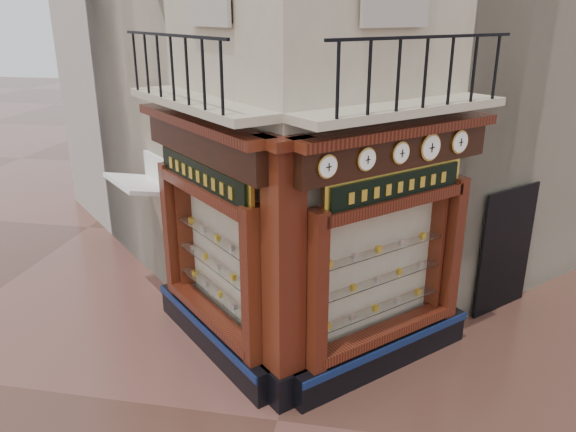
% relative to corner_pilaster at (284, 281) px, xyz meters
% --- Properties ---
extents(ground, '(80.00, 80.00, 0.00)m').
position_rel_corner_pilaster_xyz_m(ground, '(0.00, -0.50, -1.95)').
color(ground, '#4D2D24').
rests_on(ground, ground).
extents(neighbour_left, '(11.31, 11.31, 11.00)m').
position_rel_corner_pilaster_xyz_m(neighbour_left, '(-2.47, 8.13, 3.55)').
color(neighbour_left, '#B3A89C').
rests_on(neighbour_left, ground).
extents(neighbour_right, '(11.31, 11.31, 11.00)m').
position_rel_corner_pilaster_xyz_m(neighbour_right, '(2.47, 8.13, 3.55)').
color(neighbour_right, '#B3A89C').
rests_on(neighbour_right, ground).
extents(shopfront_left, '(2.86, 2.86, 3.98)m').
position_rel_corner_pilaster_xyz_m(shopfront_left, '(-1.41, 1.07, 0.03)').
color(shopfront_left, black).
rests_on(shopfront_left, ground).
extents(shopfront_right, '(2.86, 2.86, 3.98)m').
position_rel_corner_pilaster_xyz_m(shopfront_right, '(1.41, 1.07, 0.03)').
color(shopfront_right, black).
rests_on(shopfront_right, ground).
extents(corner_pilaster, '(0.85, 0.85, 3.98)m').
position_rel_corner_pilaster_xyz_m(corner_pilaster, '(0.00, 0.00, 0.00)').
color(corner_pilaster, black).
rests_on(corner_pilaster, ground).
extents(balcony, '(5.94, 2.97, 1.03)m').
position_rel_corner_pilaster_xyz_m(balcony, '(0.00, 0.99, 2.27)').
color(balcony, beige).
rests_on(balcony, ground).
extents(clock_a, '(0.26, 0.26, 0.31)m').
position_rel_corner_pilaster_xyz_m(clock_a, '(0.57, -0.04, 1.67)').
color(clock_a, gold).
rests_on(clock_a, ground).
extents(clock_b, '(0.26, 0.26, 0.32)m').
position_rel_corner_pilaster_xyz_m(clock_b, '(1.03, 0.43, 1.67)').
color(clock_b, gold).
rests_on(clock_b, ground).
extents(clock_c, '(0.26, 0.26, 0.32)m').
position_rel_corner_pilaster_xyz_m(clock_c, '(1.48, 0.87, 1.67)').
color(clock_c, gold).
rests_on(clock_c, ground).
extents(clock_d, '(0.32, 0.32, 0.40)m').
position_rel_corner_pilaster_xyz_m(clock_d, '(1.90, 1.29, 1.67)').
color(clock_d, gold).
rests_on(clock_d, ground).
extents(clock_e, '(0.29, 0.29, 0.36)m').
position_rel_corner_pilaster_xyz_m(clock_e, '(2.34, 1.74, 1.67)').
color(clock_e, gold).
rests_on(clock_e, ground).
extents(awning, '(1.66, 1.66, 0.27)m').
position_rel_corner_pilaster_xyz_m(awning, '(-3.26, 2.55, -1.95)').
color(awning, white).
rests_on(awning, ground).
extents(signboard_left, '(2.12, 2.12, 0.57)m').
position_rel_corner_pilaster_xyz_m(signboard_left, '(-1.46, 1.01, 1.15)').
color(signboard_left, yellow).
rests_on(signboard_left, ground).
extents(signboard_right, '(1.91, 1.91, 0.51)m').
position_rel_corner_pilaster_xyz_m(signboard_right, '(1.46, 1.01, 1.15)').
color(signboard_right, yellow).
rests_on(signboard_right, ground).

